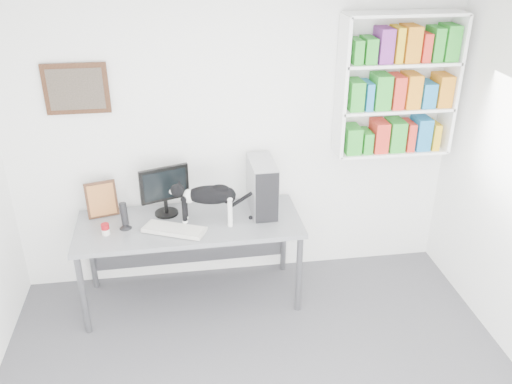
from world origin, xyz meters
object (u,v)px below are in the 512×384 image
speaker (124,216)px  leaning_print (101,199)px  pc_tower (262,186)px  bookshelf (397,86)px  cat (209,205)px  monitor (165,191)px  desk (192,261)px  soup_can (105,229)px  keyboard (174,229)px

speaker → leaning_print: (-0.21, 0.26, 0.04)m
pc_tower → leaning_print: (-1.40, 0.10, -0.07)m
bookshelf → cat: bookshelf is taller
monitor → leaning_print: (-0.55, 0.05, -0.07)m
bookshelf → monitor: (-2.05, -0.09, -0.82)m
bookshelf → desk: size_ratio=0.64×
desk → leaning_print: size_ratio=5.85×
desk → monitor: bearing=136.3°
speaker → pc_tower: bearing=-13.0°
pc_tower → soup_can: size_ratio=4.80×
monitor → cat: bearing=-51.8°
keyboard → pc_tower: pc_tower is taller
keyboard → soup_can: soup_can is taller
soup_can → pc_tower: bearing=9.8°
speaker → soup_can: 0.19m
speaker → cat: cat is taller
bookshelf → soup_can: bearing=-171.6°
bookshelf → speaker: (-2.39, -0.30, -0.93)m
leaning_print → monitor: bearing=-19.8°
leaning_print → soup_can: size_ratio=3.36×
monitor → leaning_print: monitor is taller
bookshelf → cat: (-1.68, -0.34, -0.86)m
monitor → speaker: monitor is taller
bookshelf → soup_can: 2.76m
desk → pc_tower: 0.92m
monitor → speaker: 0.41m
keyboard → speaker: 0.44m
monitor → speaker: (-0.34, -0.20, -0.11)m
keyboard → pc_tower: (0.78, 0.27, 0.22)m
desk → speaker: 0.75m
keyboard → pc_tower: size_ratio=1.10×
speaker → bookshelf: bearing=-13.2°
soup_can → keyboard: bearing=-3.7°
cat → keyboard: bearing=-158.4°
monitor → soup_can: 0.60m
desk → cat: cat is taller
monitor → pc_tower: 0.85m
speaker → keyboard: bearing=-36.0°
monitor → keyboard: monitor is taller
cat → desk: bearing=167.1°
monitor → soup_can: size_ratio=4.70×
bookshelf → speaker: bearing=-172.9°
bookshelf → desk: 2.37m
pc_tower → leaning_print: bearing=174.5°
desk → leaning_print: leaning_print is taller
monitor → pc_tower: pc_tower is taller
bookshelf → monitor: size_ratio=2.69×
soup_can → desk: bearing=8.7°
desk → soup_can: 0.83m
desk → pc_tower: pc_tower is taller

